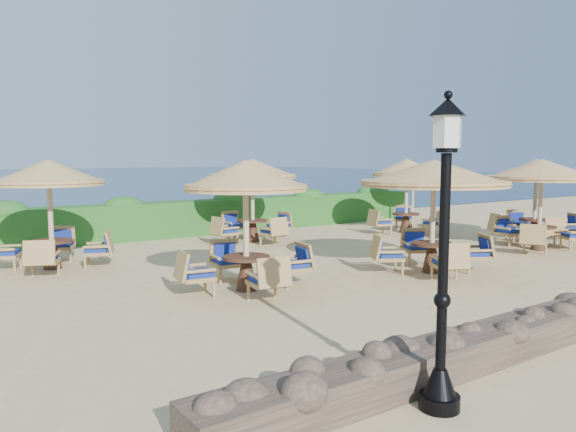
{
  "coord_description": "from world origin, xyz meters",
  "views": [
    {
      "loc": [
        -9.46,
        -10.63,
        2.71
      ],
      "look_at": [
        -1.8,
        0.36,
        1.3
      ],
      "focal_mm": 35.0,
      "sensor_mm": 36.0,
      "label": 1
    }
  ],
  "objects": [
    {
      "name": "cafe_set_5",
      "position": [
        5.44,
        3.35,
        1.82
      ],
      "size": [
        2.67,
        2.71,
        2.65
      ],
      "color": "#C5AD8B",
      "rests_on": "ground"
    },
    {
      "name": "cafe_set_4",
      "position": [
        -0.18,
        4.66,
        1.83
      ],
      "size": [
        2.85,
        2.85,
        2.65
      ],
      "color": "#C5AD8B",
      "rests_on": "ground"
    },
    {
      "name": "cafe_set_3",
      "position": [
        -6.47,
        3.69,
        1.77
      ],
      "size": [
        2.85,
        2.85,
        2.65
      ],
      "color": "#C5AD8B",
      "rests_on": "ground"
    },
    {
      "name": "cafe_set_2",
      "position": [
        5.85,
        -1.5,
        1.98
      ],
      "size": [
        3.14,
        3.14,
        2.65
      ],
      "color": "#C5AD8B",
      "rests_on": "ground"
    },
    {
      "name": "cafe_set_1",
      "position": [
        0.78,
        -1.87,
        1.96
      ],
      "size": [
        3.45,
        3.45,
        2.65
      ],
      "color": "#C5AD8B",
      "rests_on": "ground"
    },
    {
      "name": "cafe_set_6",
      "position": [
        7.5,
        -0.34,
        1.7
      ],
      "size": [
        2.75,
        2.75,
        2.65
      ],
      "color": "#C5AD8B",
      "rests_on": "ground"
    },
    {
      "name": "extra_parasol",
      "position": [
        7.8,
        5.2,
        2.17
      ],
      "size": [
        2.3,
        2.3,
        2.41
      ],
      "color": "#C5AD8B",
      "rests_on": "ground"
    },
    {
      "name": "cafe_set_0",
      "position": [
        -3.73,
        -0.92,
        1.74
      ],
      "size": [
        2.87,
        2.87,
        2.65
      ],
      "color": "#C5AD8B",
      "rests_on": "ground"
    },
    {
      "name": "hedge",
      "position": [
        0.0,
        7.2,
        0.6
      ],
      "size": [
        18.0,
        0.9,
        1.2
      ],
      "primitive_type": "cube",
      "color": "#1A4E19",
      "rests_on": "ground"
    },
    {
      "name": "lamp_post",
      "position": [
        -4.8,
        -6.8,
        1.55
      ],
      "size": [
        0.44,
        0.44,
        3.31
      ],
      "color": "black",
      "rests_on": "ground"
    },
    {
      "name": "ground",
      "position": [
        0.0,
        0.0,
        0.0
      ],
      "size": [
        120.0,
        120.0,
        0.0
      ],
      "primitive_type": "plane",
      "color": "tan",
      "rests_on": "ground"
    }
  ]
}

